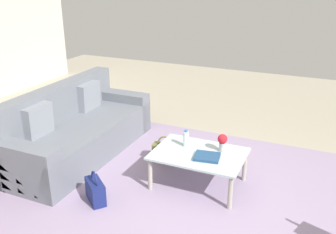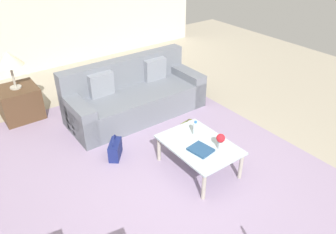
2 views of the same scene
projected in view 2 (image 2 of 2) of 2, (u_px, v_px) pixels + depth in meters
name	position (u px, v px, depth m)	size (l,w,h in m)	color
ground_plane	(188.00, 202.00, 3.88)	(12.00, 12.00, 0.00)	#A89E89
area_rug	(146.00, 181.00, 4.19)	(5.20, 4.40, 0.01)	#9984A3
couch	(134.00, 97.00, 5.54)	(0.93, 2.29, 0.91)	slate
coffee_table	(199.00, 147.00, 4.22)	(1.02, 0.73, 0.41)	silver
water_bottle	(195.00, 128.00, 4.34)	(0.06, 0.06, 0.20)	silver
coffee_table_book	(201.00, 150.00, 4.07)	(0.27, 0.23, 0.03)	navy
flower_vase	(220.00, 140.00, 4.06)	(0.11, 0.11, 0.21)	#B2B7BC
side_table	(20.00, 103.00, 5.44)	(0.61, 0.61, 0.54)	#513823
table_lamp	(8.00, 59.00, 5.05)	(0.43, 0.43, 0.62)	#ADA899
handbag_navy	(115.00, 149.00, 4.57)	(0.34, 0.31, 0.36)	navy
handbag_olive	(191.00, 132.00, 4.93)	(0.34, 0.19, 0.36)	olive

